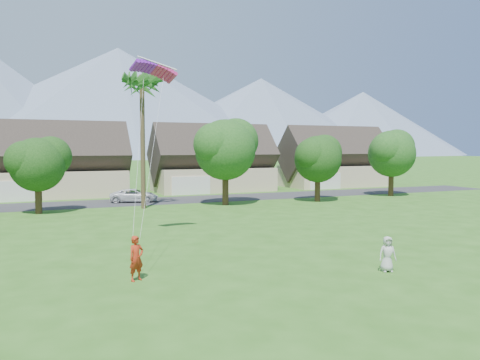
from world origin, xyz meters
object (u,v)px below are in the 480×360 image
watcher (387,254)px  parked_car (134,195)px  parafoil_kite (154,69)px  kite_flyer (136,258)px

watcher → parked_car: size_ratio=0.33×
parked_car → parafoil_kite: parafoil_kite is taller
kite_flyer → watcher: bearing=-40.7°
watcher → parafoil_kite: (-8.13, 11.55, 9.63)m
watcher → parafoil_kite: size_ratio=0.57×
watcher → parafoil_kite: bearing=142.8°
kite_flyer → parafoil_kite: (2.75, 8.57, 9.48)m
kite_flyer → parafoil_kite: size_ratio=0.68×
kite_flyer → watcher: (10.89, -2.97, -0.15)m
watcher → parafoil_kite: parafoil_kite is taller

